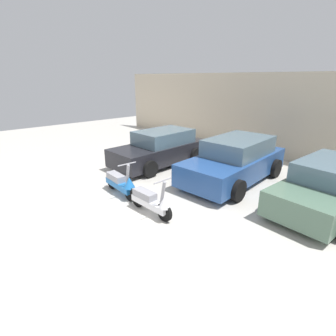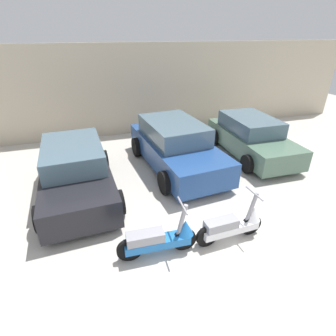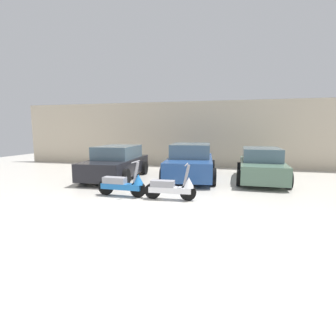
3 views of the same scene
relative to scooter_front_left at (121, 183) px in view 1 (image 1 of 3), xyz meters
The scene contains 7 objects.
ground_plane 1.50m from the scooter_front_left, 55.78° to the right, with size 28.00×28.00×0.00m, color beige.
wall_back 7.01m from the scooter_front_left, 83.18° to the left, with size 19.60×0.12×3.42m, color beige.
scooter_front_left is the anchor object (origin of this frame).
scooter_front_right 1.49m from the scooter_front_left, ahead, with size 1.47×0.53×1.03m.
car_rear_left 3.08m from the scooter_front_left, 118.67° to the left, with size 2.02×3.93×1.31m.
car_rear_center 3.72m from the scooter_front_left, 67.20° to the left, with size 2.28×4.24×1.39m.
car_rear_right 5.48m from the scooter_front_left, 40.32° to the left, with size 1.86×3.74×1.26m.
Camera 1 is at (5.27, -2.36, 3.24)m, focal length 28.00 mm.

